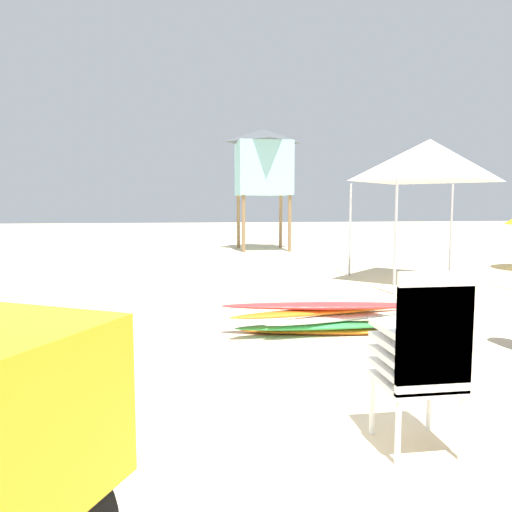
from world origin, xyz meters
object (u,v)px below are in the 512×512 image
object	(u,v)px
stacked_plastic_chairs	(424,348)
popup_canopy	(430,161)
lifeguard_tower	(263,162)
surfboard_pile	(328,317)

from	to	relation	value
stacked_plastic_chairs	popup_canopy	distance (m)	7.69
popup_canopy	lifeguard_tower	world-z (taller)	lifeguard_tower
surfboard_pile	popup_canopy	size ratio (longest dim) A/B	0.90
surfboard_pile	popup_canopy	bearing A→B (deg)	49.49
surfboard_pile	popup_canopy	xyz separation A→B (m)	(3.15, 3.69, 2.25)
surfboard_pile	lifeguard_tower	world-z (taller)	lifeguard_tower
surfboard_pile	popup_canopy	world-z (taller)	popup_canopy
lifeguard_tower	stacked_plastic_chairs	bearing A→B (deg)	-95.15
stacked_plastic_chairs	surfboard_pile	bearing A→B (deg)	84.86
popup_canopy	surfboard_pile	bearing A→B (deg)	-130.51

